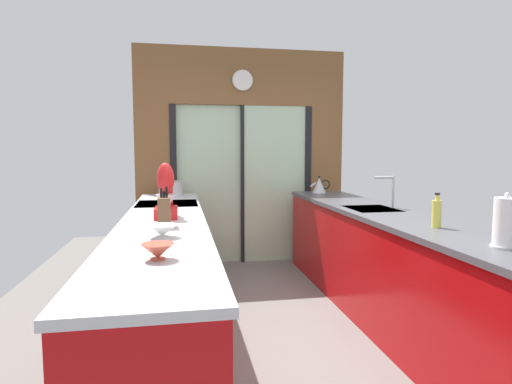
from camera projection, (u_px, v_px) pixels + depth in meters
The scene contains 14 objects.
ground_plane at pixel (272, 314), 3.72m from camera, with size 5.04×7.60×0.02m, color slate.
back_wall_unit at pixel (242, 144), 5.33m from camera, with size 2.64×0.12×2.70m.
left_counter_run at pixel (164, 284), 3.05m from camera, with size 0.62×3.80×0.92m.
right_counter_run at pixel (386, 266), 3.54m from camera, with size 0.62×3.80×0.92m.
sink_faucet at pixel (390, 187), 3.75m from camera, with size 0.19×0.02×0.29m.
oven_range at pixel (168, 250), 4.15m from camera, with size 0.60×0.60×0.92m.
mixing_bowl_near at pixel (158, 251), 1.96m from camera, with size 0.16×0.16×0.08m.
mixing_bowl_far at pixel (162, 231), 2.48m from camera, with size 0.18×0.18×0.08m.
knife_block at pixel (164, 212), 2.83m from camera, with size 0.08×0.14×0.27m.
stand_mixer at pixel (166, 197), 3.19m from camera, with size 0.17×0.27×0.42m.
stock_pot at pixel (171, 188), 4.77m from camera, with size 0.27×0.27×0.20m.
kettle at pixel (319, 185), 5.14m from camera, with size 0.25×0.17×0.21m.
soap_bottle at pixel (437, 213), 2.79m from camera, with size 0.06×0.06×0.23m.
paper_towel_roll at pixel (506, 223), 2.20m from camera, with size 0.14×0.14×0.29m.
Camera 1 is at (-0.78, -2.91, 1.43)m, focal length 29.57 mm.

